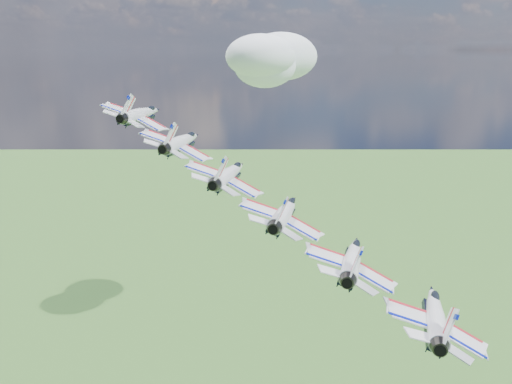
{
  "coord_description": "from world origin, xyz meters",
  "views": [
    {
      "loc": [
        1.09,
        -79.22,
        169.61
      ],
      "look_at": [
        8.15,
        -4.76,
        150.95
      ],
      "focal_mm": 40.0,
      "sensor_mm": 36.0,
      "label": 1
    }
  ],
  "objects_px": {
    "jet_2": "(229,174)",
    "jet_1": "(182,141)",
    "jet_0": "(141,114)",
    "jet_5": "(435,314)",
    "jet_4": "(353,258)",
    "jet_3": "(285,212)"
  },
  "relations": [
    {
      "from": "jet_1",
      "to": "jet_4",
      "type": "bearing_deg",
      "value": -32.29
    },
    {
      "from": "jet_0",
      "to": "jet_1",
      "type": "bearing_deg",
      "value": -32.29
    },
    {
      "from": "jet_0",
      "to": "jet_5",
      "type": "xyz_separation_m",
      "value": [
        34.03,
        -42.48,
        -16.93
      ]
    },
    {
      "from": "jet_5",
      "to": "jet_1",
      "type": "bearing_deg",
      "value": 147.71
    },
    {
      "from": "jet_4",
      "to": "jet_5",
      "type": "xyz_separation_m",
      "value": [
        6.81,
        -8.5,
        -3.39
      ]
    },
    {
      "from": "jet_4",
      "to": "jet_3",
      "type": "bearing_deg",
      "value": 147.71
    },
    {
      "from": "jet_1",
      "to": "jet_4",
      "type": "height_order",
      "value": "jet_1"
    },
    {
      "from": "jet_0",
      "to": "jet_4",
      "type": "distance_m",
      "value": 45.6
    },
    {
      "from": "jet_4",
      "to": "jet_0",
      "type": "bearing_deg",
      "value": 147.71
    },
    {
      "from": "jet_2",
      "to": "jet_4",
      "type": "relative_size",
      "value": 1.0
    },
    {
      "from": "jet_2",
      "to": "jet_4",
      "type": "height_order",
      "value": "jet_2"
    },
    {
      "from": "jet_0",
      "to": "jet_1",
      "type": "xyz_separation_m",
      "value": [
        6.81,
        -8.5,
        -3.39
      ]
    },
    {
      "from": "jet_1",
      "to": "jet_4",
      "type": "xyz_separation_m",
      "value": [
        20.42,
        -25.49,
        -10.16
      ]
    },
    {
      "from": "jet_4",
      "to": "jet_2",
      "type": "bearing_deg",
      "value": 147.71
    },
    {
      "from": "jet_2",
      "to": "jet_5",
      "type": "xyz_separation_m",
      "value": [
        20.42,
        -25.49,
        -10.16
      ]
    },
    {
      "from": "jet_5",
      "to": "jet_0",
      "type": "bearing_deg",
      "value": 147.71
    },
    {
      "from": "jet_0",
      "to": "jet_2",
      "type": "relative_size",
      "value": 1.0
    },
    {
      "from": "jet_0",
      "to": "jet_5",
      "type": "relative_size",
      "value": 1.0
    },
    {
      "from": "jet_2",
      "to": "jet_1",
      "type": "bearing_deg",
      "value": 147.71
    },
    {
      "from": "jet_1",
      "to": "jet_2",
      "type": "bearing_deg",
      "value": -32.29
    },
    {
      "from": "jet_1",
      "to": "jet_3",
      "type": "relative_size",
      "value": 1.0
    },
    {
      "from": "jet_0",
      "to": "jet_4",
      "type": "relative_size",
      "value": 1.0
    }
  ]
}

